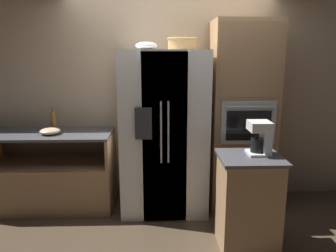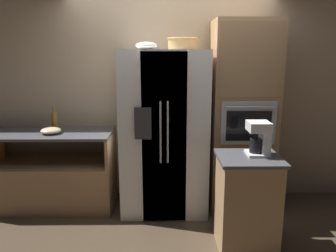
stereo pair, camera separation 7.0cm
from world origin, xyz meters
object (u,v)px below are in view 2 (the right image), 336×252
wicker_basket (182,43)px  mixing_bowl (51,131)px  refrigerator (164,132)px  wall_oven (241,117)px  coffee_maker (260,137)px  bottle_tall (55,120)px  fruit_bowl (146,46)px

wicker_basket → mixing_bowl: wicker_basket is taller
refrigerator → wall_oven: wall_oven is taller
wall_oven → coffee_maker: wall_oven is taller
refrigerator → mixing_bowl: (-1.32, -0.01, 0.03)m
bottle_tall → coffee_maker: 2.44m
refrigerator → bottle_tall: (-1.33, 0.19, 0.12)m
coffee_maker → fruit_bowl: bearing=145.4°
wicker_basket → coffee_maker: 1.40m
fruit_bowl → coffee_maker: 1.56m
mixing_bowl → wicker_basket: bearing=2.7°
wall_oven → refrigerator: bearing=-176.0°
refrigerator → bottle_tall: bearing=171.9°
wicker_basket → coffee_maker: size_ratio=1.06×
refrigerator → coffee_maker: size_ratio=5.97×
wall_oven → bottle_tall: (-2.25, 0.13, -0.05)m
coffee_maker → refrigerator: bearing=138.1°
refrigerator → fruit_bowl: 1.00m
wicker_basket → fruit_bowl: 0.42m
coffee_maker → mixing_bowl: bearing=160.3°
fruit_bowl → bottle_tall: (-1.14, 0.24, -0.87)m
wall_oven → mixing_bowl: wall_oven is taller
wicker_basket → fruit_bowl: size_ratio=1.43×
wicker_basket → bottle_tall: bearing=175.2°
coffee_maker → bottle_tall: bearing=156.0°
fruit_bowl → mixing_bowl: size_ratio=1.01×
mixing_bowl → coffee_maker: size_ratio=0.73×
wicker_basket → mixing_bowl: size_ratio=1.45×
bottle_tall → refrigerator: bearing=-8.1°
refrigerator → wicker_basket: 1.04m
mixing_bowl → coffee_maker: (2.21, -0.79, 0.12)m
bottle_tall → mixing_bowl: size_ratio=1.24×
wall_oven → mixing_bowl: size_ratio=9.53×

